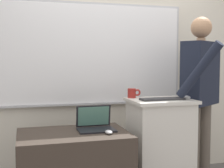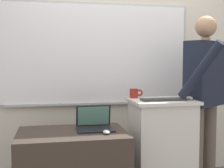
{
  "view_description": "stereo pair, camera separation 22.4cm",
  "coord_description": "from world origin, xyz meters",
  "px_view_note": "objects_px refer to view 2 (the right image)",
  "views": [
    {
      "loc": [
        -1.0,
        -2.28,
        1.33
      ],
      "look_at": [
        -0.21,
        0.5,
        1.11
      ],
      "focal_mm": 50.0,
      "sensor_mm": 36.0,
      "label": 1
    },
    {
      "loc": [
        -0.79,
        -2.33,
        1.33
      ],
      "look_at": [
        -0.21,
        0.5,
        1.11
      ],
      "focal_mm": 50.0,
      "sensor_mm": 36.0,
      "label": 2
    }
  ],
  "objects_px": {
    "lectern_podium": "(161,148)",
    "laptop": "(94,123)",
    "coffee_mug": "(135,93)",
    "wireless_keyboard": "(163,99)",
    "computer_mouse_by_keyboard": "(189,98)",
    "computer_mouse_by_laptop": "(106,132)",
    "person_presenter": "(205,88)"
  },
  "relations": [
    {
      "from": "lectern_podium",
      "to": "laptop",
      "type": "bearing_deg",
      "value": -174.74
    },
    {
      "from": "laptop",
      "to": "coffee_mug",
      "type": "bearing_deg",
      "value": 28.95
    },
    {
      "from": "laptop",
      "to": "wireless_keyboard",
      "type": "relative_size",
      "value": 0.77
    },
    {
      "from": "wireless_keyboard",
      "to": "computer_mouse_by_keyboard",
      "type": "height_order",
      "value": "computer_mouse_by_keyboard"
    },
    {
      "from": "laptop",
      "to": "computer_mouse_by_keyboard",
      "type": "height_order",
      "value": "computer_mouse_by_keyboard"
    },
    {
      "from": "coffee_mug",
      "to": "laptop",
      "type": "bearing_deg",
      "value": -151.05
    },
    {
      "from": "computer_mouse_by_laptop",
      "to": "computer_mouse_by_keyboard",
      "type": "height_order",
      "value": "computer_mouse_by_keyboard"
    },
    {
      "from": "coffee_mug",
      "to": "computer_mouse_by_keyboard",
      "type": "bearing_deg",
      "value": -27.35
    },
    {
      "from": "computer_mouse_by_laptop",
      "to": "lectern_podium",
      "type": "bearing_deg",
      "value": 24.27
    },
    {
      "from": "person_presenter",
      "to": "laptop",
      "type": "relative_size",
      "value": 5.43
    },
    {
      "from": "coffee_mug",
      "to": "wireless_keyboard",
      "type": "bearing_deg",
      "value": -49.34
    },
    {
      "from": "person_presenter",
      "to": "coffee_mug",
      "type": "xyz_separation_m",
      "value": [
        -0.71,
        0.12,
        -0.05
      ]
    },
    {
      "from": "lectern_podium",
      "to": "person_presenter",
      "type": "relative_size",
      "value": 0.53
    },
    {
      "from": "lectern_podium",
      "to": "computer_mouse_by_keyboard",
      "type": "bearing_deg",
      "value": -13.88
    },
    {
      "from": "wireless_keyboard",
      "to": "computer_mouse_by_keyboard",
      "type": "relative_size",
      "value": 4.26
    },
    {
      "from": "computer_mouse_by_keyboard",
      "to": "laptop",
      "type": "bearing_deg",
      "value": 179.93
    },
    {
      "from": "computer_mouse_by_keyboard",
      "to": "lectern_podium",
      "type": "bearing_deg",
      "value": 166.12
    },
    {
      "from": "person_presenter",
      "to": "computer_mouse_by_keyboard",
      "type": "height_order",
      "value": "person_presenter"
    },
    {
      "from": "wireless_keyboard",
      "to": "computer_mouse_by_laptop",
      "type": "relative_size",
      "value": 4.26
    },
    {
      "from": "person_presenter",
      "to": "computer_mouse_by_keyboard",
      "type": "relative_size",
      "value": 17.83
    },
    {
      "from": "coffee_mug",
      "to": "lectern_podium",
      "type": "bearing_deg",
      "value": -39.42
    },
    {
      "from": "wireless_keyboard",
      "to": "computer_mouse_by_laptop",
      "type": "xyz_separation_m",
      "value": [
        -0.59,
        -0.21,
        -0.24
      ]
    },
    {
      "from": "lectern_podium",
      "to": "wireless_keyboard",
      "type": "relative_size",
      "value": 2.24
    },
    {
      "from": "lectern_podium",
      "to": "computer_mouse_by_laptop",
      "type": "distance_m",
      "value": 0.7
    },
    {
      "from": "wireless_keyboard",
      "to": "coffee_mug",
      "type": "relative_size",
      "value": 3.09
    },
    {
      "from": "lectern_podium",
      "to": "coffee_mug",
      "type": "xyz_separation_m",
      "value": [
        -0.23,
        0.19,
        0.52
      ]
    },
    {
      "from": "laptop",
      "to": "computer_mouse_by_keyboard",
      "type": "distance_m",
      "value": 0.95
    },
    {
      "from": "lectern_podium",
      "to": "computer_mouse_by_laptop",
      "type": "relative_size",
      "value": 9.54
    },
    {
      "from": "person_presenter",
      "to": "coffee_mug",
      "type": "bearing_deg",
      "value": 138.24
    },
    {
      "from": "wireless_keyboard",
      "to": "lectern_podium",
      "type": "bearing_deg",
      "value": 80.22
    },
    {
      "from": "lectern_podium",
      "to": "person_presenter",
      "type": "xyz_separation_m",
      "value": [
        0.49,
        0.07,
        0.57
      ]
    },
    {
      "from": "coffee_mug",
      "to": "person_presenter",
      "type": "bearing_deg",
      "value": -9.2
    }
  ]
}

